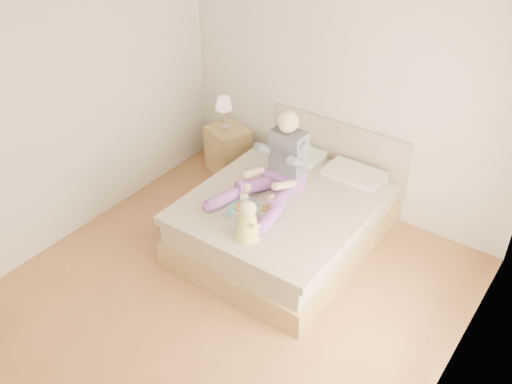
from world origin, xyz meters
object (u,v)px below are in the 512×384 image
Objects in this scene: tray at (252,209)px; adult at (277,171)px; nightstand at (228,149)px; bed at (289,216)px; baby at (249,223)px.

adult is at bearing 78.26° from tray.
adult is (1.28, -0.82, 0.57)m from nightstand.
bed is at bearing 64.72° from tray.
adult is at bearing -14.24° from nightstand.
bed is at bearing 110.18° from baby.
bed is 0.61m from tray.
nightstand is 2.21m from baby.
nightstand is 0.55× the size of adult.
adult is (-0.12, -0.07, 0.55)m from bed.
nightstand is at bearing 150.83° from adult.
baby is (0.08, -0.82, 0.45)m from bed.
bed is at bearing 33.62° from adult.
tray is at bearing -25.94° from nightstand.
adult reaches higher than tray.
baby is (0.20, -0.33, 0.13)m from tray.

